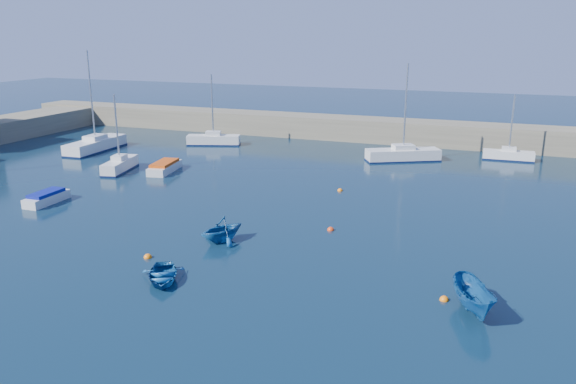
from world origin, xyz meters
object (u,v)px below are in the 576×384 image
(motorboat_2, at_px, (165,167))
(dinghy_left, at_px, (222,229))
(sailboat_5, at_px, (214,139))
(motorboat_1, at_px, (47,198))
(sailboat_4, at_px, (96,144))
(dinghy_center, at_px, (162,275))
(dinghy_right, at_px, (474,298))
(sailboat_6, at_px, (403,154))
(sailboat_7, at_px, (508,155))
(sailboat_3, at_px, (120,165))

(motorboat_2, xyz_separation_m, dinghy_left, (13.44, -14.39, 0.35))
(dinghy_left, bearing_deg, sailboat_5, 146.01)
(motorboat_1, bearing_deg, dinghy_left, -10.40)
(sailboat_4, relative_size, dinghy_center, 3.40)
(dinghy_right, bearing_deg, motorboat_1, 146.68)
(sailboat_4, height_order, sailboat_5, sailboat_4)
(sailboat_5, relative_size, sailboat_6, 0.83)
(motorboat_1, height_order, dinghy_left, dinghy_left)
(dinghy_center, bearing_deg, dinghy_left, 58.06)
(sailboat_6, xyz_separation_m, sailboat_7, (9.97, 4.06, -0.11))
(motorboat_2, distance_m, dinghy_center, 24.54)
(sailboat_7, relative_size, dinghy_center, 2.09)
(sailboat_3, distance_m, dinghy_center, 25.92)
(sailboat_6, bearing_deg, sailboat_7, -96.49)
(sailboat_5, relative_size, dinghy_center, 2.54)
(dinghy_center, xyz_separation_m, dinghy_left, (0.20, 6.28, 0.47))
(sailboat_4, height_order, motorboat_2, sailboat_4)
(sailboat_4, bearing_deg, sailboat_5, 33.26)
(dinghy_center, bearing_deg, sailboat_3, 101.61)
(motorboat_1, bearing_deg, sailboat_3, 95.33)
(sailboat_6, bearing_deg, motorboat_1, 108.58)
(motorboat_1, xyz_separation_m, dinghy_left, (16.18, -2.51, 0.37))
(sailboat_4, height_order, sailboat_6, sailboat_4)
(sailboat_3, relative_size, sailboat_7, 1.08)
(motorboat_2, height_order, dinghy_center, motorboat_2)
(sailboat_4, height_order, sailboat_7, sailboat_4)
(sailboat_6, height_order, motorboat_2, sailboat_6)
(sailboat_4, distance_m, motorboat_2, 13.66)
(sailboat_7, relative_size, motorboat_1, 1.75)
(sailboat_4, xyz_separation_m, sailboat_7, (42.32, 11.04, -0.14))
(sailboat_5, relative_size, dinghy_left, 2.65)
(sailboat_6, bearing_deg, dinghy_right, 166.84)
(sailboat_6, distance_m, sailboat_7, 10.76)
(sailboat_3, xyz_separation_m, sailboat_5, (2.07, 14.49, 0.03))
(sailboat_5, bearing_deg, sailboat_3, 152.96)
(sailboat_3, distance_m, motorboat_1, 10.63)
(sailboat_5, height_order, motorboat_2, sailboat_5)
(sailboat_4, bearing_deg, motorboat_2, -26.79)
(sailboat_4, distance_m, dinghy_left, 32.71)
(sailboat_3, relative_size, motorboat_1, 1.89)
(sailboat_3, distance_m, motorboat_2, 4.23)
(sailboat_6, bearing_deg, motorboat_2, 93.70)
(motorboat_1, distance_m, motorboat_2, 12.19)
(sailboat_6, relative_size, dinghy_center, 3.05)
(sailboat_3, height_order, sailboat_6, sailboat_6)
(sailboat_4, height_order, dinghy_left, sailboat_4)
(sailboat_5, bearing_deg, sailboat_6, -110.38)
(sailboat_3, xyz_separation_m, dinghy_center, (17.26, -19.34, -0.28))
(sailboat_5, bearing_deg, dinghy_left, -169.73)
(dinghy_left, bearing_deg, sailboat_7, 88.94)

